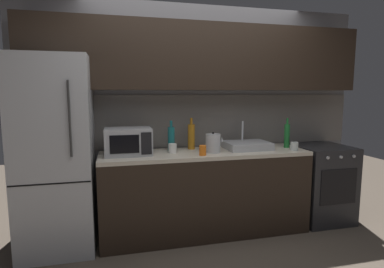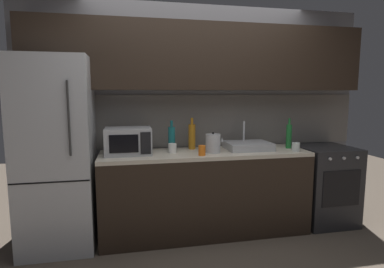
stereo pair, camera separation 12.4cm
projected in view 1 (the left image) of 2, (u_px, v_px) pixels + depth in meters
The scene contains 13 objects.
back_wall at pixel (198, 90), 3.52m from camera, with size 3.94×0.44×2.50m.
counter_run at pixel (205, 192), 3.37m from camera, with size 2.20×0.60×0.90m.
refrigerator at pixel (56, 155), 2.96m from camera, with size 0.68×0.69×1.86m.
oven_range at pixel (321, 183), 3.71m from camera, with size 0.60×0.62×0.90m.
microwave at pixel (128, 141), 3.13m from camera, with size 0.46×0.35×0.27m.
sink_basin at pixel (247, 145), 3.46m from camera, with size 0.48×0.38×0.30m.
kettle at pixel (213, 143), 3.25m from camera, with size 0.19×0.16×0.22m.
wine_bottle_green at pixel (287, 135), 3.53m from camera, with size 0.06×0.06×0.34m.
wine_bottle_amber at pixel (191, 136), 3.44m from camera, with size 0.08×0.08×0.35m.
wine_bottle_teal at pixel (171, 138), 3.35m from camera, with size 0.07×0.07×0.33m.
mug_clear at pixel (294, 146), 3.36m from camera, with size 0.08×0.08×0.09m, color silver.
mug_white at pixel (173, 148), 3.22m from camera, with size 0.08×0.08×0.10m, color silver.
mug_orange at pixel (203, 150), 3.10m from camera, with size 0.07×0.07×0.10m, color orange.
Camera 1 is at (-0.91, -2.24, 1.52)m, focal length 29.10 mm.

